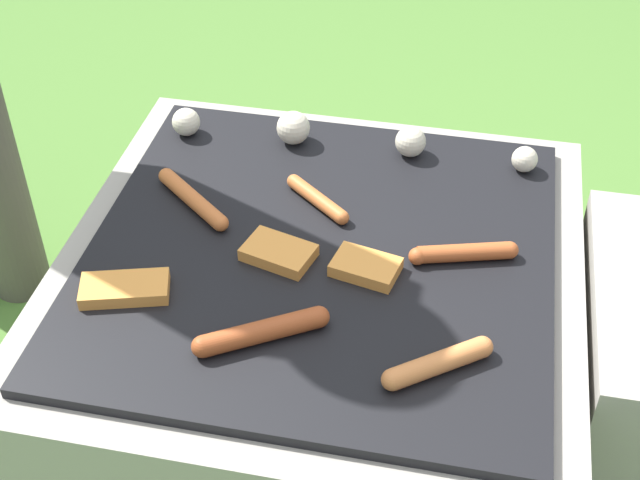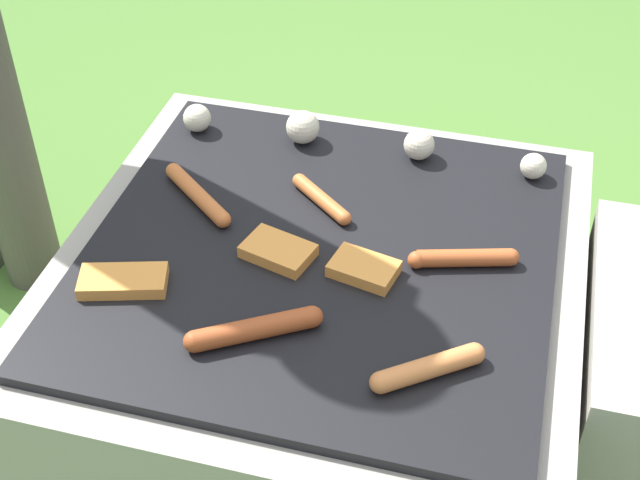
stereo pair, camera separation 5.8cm
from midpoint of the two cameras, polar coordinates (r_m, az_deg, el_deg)
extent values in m
plane|color=#47702D|center=(1.64, -1.03, -10.84)|extent=(14.00, 14.00, 0.00)
cube|color=gray|center=(1.50, -1.11, -6.46)|extent=(0.80, 0.80, 0.37)
cube|color=black|center=(1.36, -1.21, -0.95)|extent=(0.70, 0.70, 0.02)
cylinder|color=#93421E|center=(1.22, -5.12, -5.88)|extent=(0.16, 0.11, 0.03)
sphere|color=#93421E|center=(1.21, -8.90, -6.78)|extent=(0.03, 0.03, 0.03)
sphere|color=#93421E|center=(1.23, -1.43, -4.97)|extent=(0.03, 0.03, 0.03)
cylinder|color=#A34C23|center=(1.34, 7.98, -0.83)|extent=(0.14, 0.06, 0.03)
sphere|color=#A34C23|center=(1.36, 10.86, -0.66)|extent=(0.03, 0.03, 0.03)
sphere|color=#A34C23|center=(1.33, 5.04, -0.99)|extent=(0.03, 0.03, 0.03)
cylinder|color=#B7602D|center=(1.45, -9.28, 2.60)|extent=(0.14, 0.12, 0.03)
sphere|color=#B7602D|center=(1.40, -7.56, 1.06)|extent=(0.03, 0.03, 0.03)
sphere|color=#B7602D|center=(1.51, -10.88, 4.03)|extent=(0.03, 0.03, 0.03)
cylinder|color=#B7602D|center=(1.44, -1.32, 2.63)|extent=(0.11, 0.10, 0.02)
sphere|color=#B7602D|center=(1.47, -2.80, 3.76)|extent=(0.02, 0.02, 0.02)
sphere|color=#B7602D|center=(1.40, 0.24, 1.43)|extent=(0.02, 0.02, 0.02)
cylinder|color=#C6753D|center=(1.18, 6.17, -7.86)|extent=(0.13, 0.10, 0.03)
sphere|color=#C6753D|center=(1.21, 9.00, -6.80)|extent=(0.03, 0.03, 0.03)
sphere|color=#C6753D|center=(1.16, 3.21, -8.95)|extent=(0.03, 0.03, 0.03)
cube|color=#D18438|center=(1.34, -3.89, -0.83)|extent=(0.12, 0.09, 0.02)
cube|color=#D18438|center=(1.32, -13.62, -3.07)|extent=(0.14, 0.09, 0.02)
cube|color=#D18438|center=(1.31, 1.69, -1.76)|extent=(0.11, 0.08, 0.02)
sphere|color=beige|center=(1.62, -9.59, 7.45)|extent=(0.05, 0.05, 0.05)
sphere|color=beige|center=(1.57, -2.77, 7.17)|extent=(0.06, 0.06, 0.06)
sphere|color=beige|center=(1.55, 4.75, 6.28)|extent=(0.05, 0.05, 0.05)
sphere|color=beige|center=(1.54, 11.92, 5.06)|extent=(0.04, 0.04, 0.04)
camera|label=1|loc=(0.03, -91.23, -1.05)|focal=50.00mm
camera|label=2|loc=(0.03, 88.77, 1.05)|focal=50.00mm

